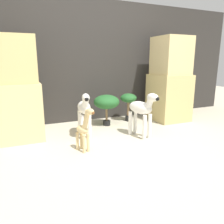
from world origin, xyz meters
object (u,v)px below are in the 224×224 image
at_px(zebra_right, 142,110).
at_px(potted_palm_front, 128,100).
at_px(zebra_left, 84,109).
at_px(potted_palm_back, 107,103).
at_px(giraffe_figurine, 84,128).

height_order(zebra_right, potted_palm_front, zebra_right).
xyz_separation_m(zebra_left, potted_palm_back, (0.52, 0.41, -0.01)).
height_order(zebra_right, potted_palm_back, zebra_right).
bearing_deg(potted_palm_back, giraffe_figurine, -125.50).
xyz_separation_m(zebra_right, potted_palm_front, (0.23, 0.87, -0.01)).
bearing_deg(potted_palm_front, potted_palm_back, -167.44).
distance_m(potted_palm_front, potted_palm_back, 0.50).
xyz_separation_m(zebra_right, zebra_left, (-0.77, 0.35, 0.00)).
relative_size(zebra_left, giraffe_figurine, 1.18).
distance_m(zebra_right, giraffe_figurine, 0.97).
xyz_separation_m(zebra_right, giraffe_figurine, (-0.94, -0.20, -0.11)).
bearing_deg(potted_palm_back, zebra_right, -71.66).
xyz_separation_m(zebra_left, giraffe_figurine, (-0.17, -0.55, -0.11)).
bearing_deg(giraffe_figurine, potted_palm_back, 54.50).
relative_size(zebra_left, potted_palm_front, 1.30).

